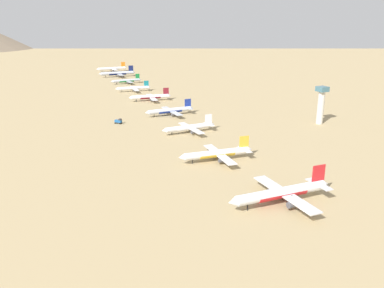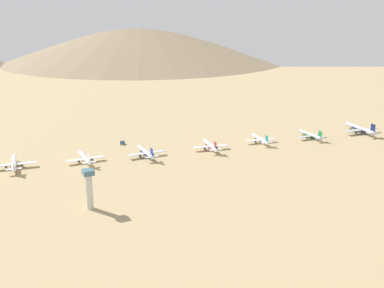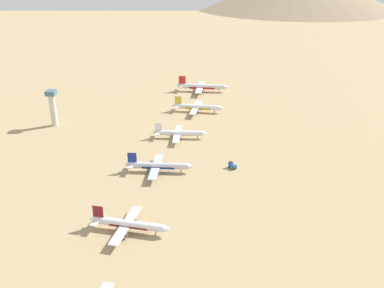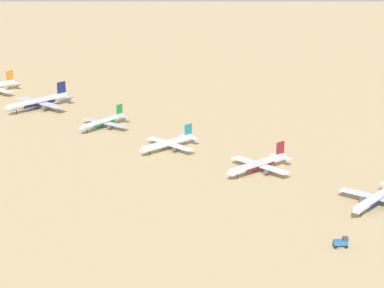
{
  "view_description": "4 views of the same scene",
  "coord_description": "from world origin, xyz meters",
  "px_view_note": "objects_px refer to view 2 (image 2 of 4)",
  "views": [
    {
      "loc": [
        127.69,
        350.61,
        76.21
      ],
      "look_at": [
        28.19,
        149.62,
        5.01
      ],
      "focal_mm": 37.7,
      "sensor_mm": 36.0,
      "label": 1
    },
    {
      "loc": [
        -388.35,
        202.2,
        137.01
      ],
      "look_at": [
        8.79,
        10.56,
        3.71
      ],
      "focal_mm": 45.64,
      "sensor_mm": 36.0,
      "label": 2
    },
    {
      "loc": [
        35.52,
        -173.17,
        121.35
      ],
      "look_at": [
        22.02,
        88.7,
        5.91
      ],
      "focal_mm": 40.61,
      "sensor_mm": 36.0,
      "label": 3
    },
    {
      "loc": [
        288.1,
        183.33,
        118.6
      ],
      "look_at": [
        -8.2,
        -44.46,
        4.81
      ],
      "focal_mm": 74.04,
      "sensor_mm": 36.0,
      "label": 4
    }
  ],
  "objects_px": {
    "parked_jet_5": "(146,152)",
    "service_truck": "(122,142)",
    "parked_jet_6": "(85,158)",
    "parked_jet_1": "(360,129)",
    "parked_jet_4": "(210,145)",
    "parked_jet_7": "(14,163)",
    "parked_jet_3": "(260,139)",
    "control_tower": "(89,187)",
    "parked_jet_2": "(311,135)"
  },
  "relations": [
    {
      "from": "parked_jet_2",
      "to": "parked_jet_7",
      "type": "height_order",
      "value": "parked_jet_7"
    },
    {
      "from": "parked_jet_3",
      "to": "service_truck",
      "type": "relative_size",
      "value": 6.83
    },
    {
      "from": "parked_jet_1",
      "to": "service_truck",
      "type": "relative_size",
      "value": 8.81
    },
    {
      "from": "parked_jet_6",
      "to": "parked_jet_5",
      "type": "bearing_deg",
      "value": -99.22
    },
    {
      "from": "control_tower",
      "to": "parked_jet_7",
      "type": "bearing_deg",
      "value": 18.69
    },
    {
      "from": "parked_jet_2",
      "to": "parked_jet_5",
      "type": "relative_size",
      "value": 0.89
    },
    {
      "from": "parked_jet_7",
      "to": "control_tower",
      "type": "height_order",
      "value": "control_tower"
    },
    {
      "from": "parked_jet_6",
      "to": "parked_jet_4",
      "type": "bearing_deg",
      "value": -97.47
    },
    {
      "from": "parked_jet_2",
      "to": "parked_jet_3",
      "type": "xyz_separation_m",
      "value": [
        9.37,
        54.15,
        0.08
      ]
    },
    {
      "from": "parked_jet_7",
      "to": "control_tower",
      "type": "bearing_deg",
      "value": -161.31
    },
    {
      "from": "parked_jet_6",
      "to": "service_truck",
      "type": "distance_m",
      "value": 58.47
    },
    {
      "from": "parked_jet_1",
      "to": "parked_jet_4",
      "type": "xyz_separation_m",
      "value": [
        17.73,
        168.49,
        -0.76
      ]
    },
    {
      "from": "service_truck",
      "to": "control_tower",
      "type": "relative_size",
      "value": 0.2
    },
    {
      "from": "parked_jet_2",
      "to": "parked_jet_6",
      "type": "relative_size",
      "value": 0.94
    },
    {
      "from": "service_truck",
      "to": "parked_jet_6",
      "type": "bearing_deg",
      "value": 128.61
    },
    {
      "from": "parked_jet_7",
      "to": "parked_jet_4",
      "type": "bearing_deg",
      "value": -98.54
    },
    {
      "from": "parked_jet_3",
      "to": "control_tower",
      "type": "bearing_deg",
      "value": 113.09
    },
    {
      "from": "parked_jet_4",
      "to": "parked_jet_3",
      "type": "bearing_deg",
      "value": -91.62
    },
    {
      "from": "parked_jet_1",
      "to": "parked_jet_7",
      "type": "distance_m",
      "value": 342.75
    },
    {
      "from": "parked_jet_1",
      "to": "parked_jet_3",
      "type": "height_order",
      "value": "parked_jet_1"
    },
    {
      "from": "parked_jet_5",
      "to": "parked_jet_7",
      "type": "height_order",
      "value": "parked_jet_7"
    },
    {
      "from": "parked_jet_4",
      "to": "parked_jet_7",
      "type": "height_order",
      "value": "parked_jet_7"
    },
    {
      "from": "parked_jet_4",
      "to": "parked_jet_5",
      "type": "xyz_separation_m",
      "value": [
        6.46,
        61.81,
        0.13
      ]
    },
    {
      "from": "parked_jet_6",
      "to": "service_truck",
      "type": "bearing_deg",
      "value": -51.39
    },
    {
      "from": "parked_jet_4",
      "to": "control_tower",
      "type": "distance_m",
      "value": 158.48
    },
    {
      "from": "parked_jet_2",
      "to": "service_truck",
      "type": "xyz_separation_m",
      "value": [
        62.4,
        177.54,
        -1.52
      ]
    },
    {
      "from": "parked_jet_6",
      "to": "parked_jet_7",
      "type": "height_order",
      "value": "parked_jet_7"
    },
    {
      "from": "parked_jet_4",
      "to": "parked_jet_1",
      "type": "bearing_deg",
      "value": -96.01
    },
    {
      "from": "parked_jet_7",
      "to": "parked_jet_6",
      "type": "bearing_deg",
      "value": -100.67
    },
    {
      "from": "parked_jet_3",
      "to": "service_truck",
      "type": "bearing_deg",
      "value": 66.74
    },
    {
      "from": "control_tower",
      "to": "parked_jet_2",
      "type": "bearing_deg",
      "value": -73.67
    },
    {
      "from": "parked_jet_1",
      "to": "parked_jet_5",
      "type": "xyz_separation_m",
      "value": [
        24.19,
        230.3,
        -0.63
      ]
    },
    {
      "from": "parked_jet_1",
      "to": "parked_jet_7",
      "type": "xyz_separation_m",
      "value": [
        43.48,
        339.98,
        -0.46
      ]
    },
    {
      "from": "parked_jet_3",
      "to": "parked_jet_6",
      "type": "bearing_deg",
      "value": 84.41
    },
    {
      "from": "parked_jet_3",
      "to": "parked_jet_1",
      "type": "bearing_deg",
      "value": -98.08
    },
    {
      "from": "service_truck",
      "to": "parked_jet_1",
      "type": "bearing_deg",
      "value": -106.26
    },
    {
      "from": "control_tower",
      "to": "parked_jet_3",
      "type": "bearing_deg",
      "value": -66.91
    },
    {
      "from": "parked_jet_2",
      "to": "parked_jet_6",
      "type": "height_order",
      "value": "parked_jet_6"
    },
    {
      "from": "parked_jet_3",
      "to": "parked_jet_6",
      "type": "xyz_separation_m",
      "value": [
        16.56,
        169.06,
        0.15
      ]
    },
    {
      "from": "parked_jet_7",
      "to": "parked_jet_5",
      "type": "bearing_deg",
      "value": -99.98
    },
    {
      "from": "parked_jet_7",
      "to": "parked_jet_2",
      "type": "bearing_deg",
      "value": -97.45
    },
    {
      "from": "parked_jet_4",
      "to": "parked_jet_6",
      "type": "bearing_deg",
      "value": 82.53
    },
    {
      "from": "parked_jet_7",
      "to": "control_tower",
      "type": "distance_m",
      "value": 114.63
    },
    {
      "from": "parked_jet_2",
      "to": "service_truck",
      "type": "relative_size",
      "value": 6.76
    },
    {
      "from": "service_truck",
      "to": "parked_jet_4",
      "type": "bearing_deg",
      "value": -126.78
    },
    {
      "from": "parked_jet_3",
      "to": "parked_jet_5",
      "type": "bearing_deg",
      "value": 86.07
    },
    {
      "from": "parked_jet_2",
      "to": "parked_jet_5",
      "type": "bearing_deg",
      "value": 84.18
    },
    {
      "from": "parked_jet_6",
      "to": "service_truck",
      "type": "xyz_separation_m",
      "value": [
        36.47,
        -45.67,
        -1.75
      ]
    },
    {
      "from": "parked_jet_5",
      "to": "service_truck",
      "type": "height_order",
      "value": "parked_jet_5"
    },
    {
      "from": "parked_jet_7",
      "to": "service_truck",
      "type": "height_order",
      "value": "parked_jet_7"
    }
  ]
}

